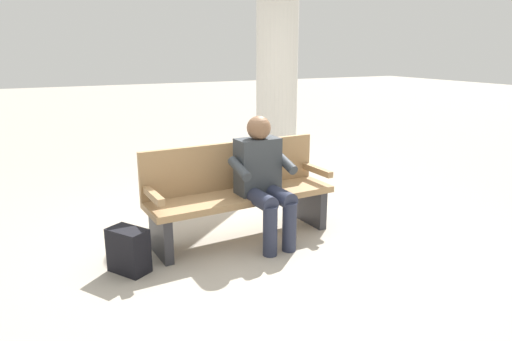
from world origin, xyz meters
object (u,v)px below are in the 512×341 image
at_px(person_seated, 264,177).
at_px(backpack, 129,250).
at_px(support_pillar, 277,28).
at_px(bench_near, 239,191).

bearing_deg(person_seated, backpack, -0.65).
bearing_deg(support_pillar, person_seated, 58.85).
bearing_deg(bench_near, backpack, 11.06).
xyz_separation_m(bench_near, support_pillar, (-1.70, -2.35, 1.59)).
bearing_deg(backpack, support_pillar, -136.97).
height_order(person_seated, backpack, person_seated).
relative_size(backpack, support_pillar, 0.09).
height_order(backpack, support_pillar, support_pillar).
height_order(person_seated, support_pillar, support_pillar).
bearing_deg(bench_near, support_pillar, -128.77).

